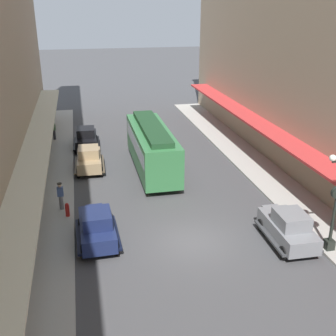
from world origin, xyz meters
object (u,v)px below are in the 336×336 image
object	(u,v)px
fire_hydrant	(67,210)
pedestrian_1	(54,130)
parked_car_3	(288,227)
parked_car_1	(89,158)
parked_car_2	(86,138)
streetcar	(152,146)
parked_car_0	(97,226)
pedestrian_0	(61,196)

from	to	relation	value
fire_hydrant	pedestrian_1	distance (m)	15.09
parked_car_3	pedestrian_1	distance (m)	23.61
parked_car_1	parked_car_2	distance (m)	5.12
streetcar	parked_car_2	bearing A→B (deg)	126.84
parked_car_2	streetcar	size ratio (longest dim) A/B	0.45
parked_car_1	parked_car_3	size ratio (longest dim) A/B	1.00
parked_car_0	parked_car_2	distance (m)	15.31
parked_car_3	streetcar	distance (m)	12.47
parked_car_0	streetcar	distance (m)	10.30
parked_car_0	parked_car_1	size ratio (longest dim) A/B	1.00
parked_car_0	parked_car_2	world-z (taller)	same
streetcar	pedestrian_1	distance (m)	11.45
parked_car_2	pedestrian_1	size ratio (longest dim) A/B	2.58
parked_car_1	parked_car_2	size ratio (longest dim) A/B	1.00
parked_car_0	parked_car_2	bearing A→B (deg)	90.19
pedestrian_0	pedestrian_1	xyz separation A→B (m)	(-0.91, 14.05, 0.00)
parked_car_0	pedestrian_1	size ratio (longest dim) A/B	2.57
parked_car_0	parked_car_2	xyz separation A→B (m)	(-0.05, 15.31, 0.00)
parked_car_1	pedestrian_0	xyz separation A→B (m)	(-1.89, -6.30, 0.07)
streetcar	fire_hydrant	size ratio (longest dim) A/B	11.72
streetcar	pedestrian_0	distance (m)	8.38
parked_car_3	pedestrian_0	size ratio (longest dim) A/B	2.57
streetcar	pedestrian_1	size ratio (longest dim) A/B	5.76
fire_hydrant	pedestrian_1	size ratio (longest dim) A/B	0.49
parked_car_3	fire_hydrant	xyz separation A→B (m)	(-11.09, 5.10, -0.38)
parked_car_2	fire_hydrant	bearing A→B (deg)	-96.86
streetcar	pedestrian_0	bearing A→B (deg)	-140.47
pedestrian_0	parked_car_0	bearing A→B (deg)	-64.06
parked_car_0	parked_car_3	distance (m)	9.79
parked_car_0	fire_hydrant	bearing A→B (deg)	117.81
parked_car_2	pedestrian_0	bearing A→B (deg)	-99.17
pedestrian_0	parked_car_3	bearing A→B (deg)	-27.96
parked_car_1	parked_car_3	distance (m)	15.63
streetcar	pedestrian_0	xyz separation A→B (m)	(-6.43, -5.30, -0.89)
parked_car_0	pedestrian_0	world-z (taller)	parked_car_0
streetcar	parked_car_3	bearing A→B (deg)	-66.22
streetcar	pedestrian_0	world-z (taller)	streetcar
parked_car_3	parked_car_2	bearing A→B (deg)	118.75
pedestrian_1	streetcar	bearing A→B (deg)	-50.04
parked_car_1	streetcar	world-z (taller)	streetcar
pedestrian_1	parked_car_2	bearing A→B (deg)	-43.79
parked_car_2	fire_hydrant	xyz separation A→B (m)	(-1.49, -12.39, -0.38)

